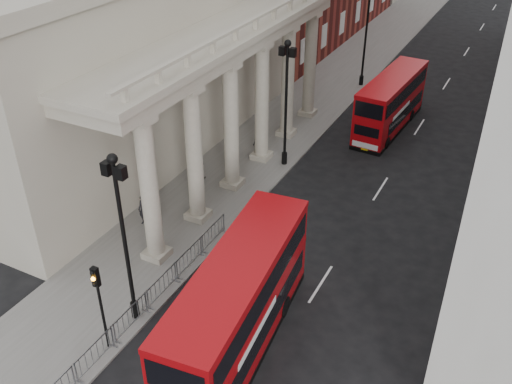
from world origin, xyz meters
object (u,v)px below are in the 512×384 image
at_px(bus_far, 391,102).
at_px(pedestrian_a, 144,210).
at_px(lamp_post_mid, 286,96).
at_px(traffic_light, 98,294).
at_px(pedestrian_c, 259,142).
at_px(bus_near, 239,304).
at_px(pedestrian_b, 198,166).
at_px(lamp_post_north, 366,30).
at_px(lamp_post_south, 123,230).

xyz_separation_m(bus_far, pedestrian_a, (-8.49, -18.63, -1.06)).
distance_m(lamp_post_mid, traffic_light, 18.11).
bearing_deg(bus_far, pedestrian_a, -110.81).
bearing_deg(pedestrian_c, pedestrian_a, -83.14).
relative_size(bus_near, bus_far, 1.13).
bearing_deg(pedestrian_a, bus_near, -34.44).
bearing_deg(bus_near, pedestrian_c, 108.51).
relative_size(pedestrian_b, pedestrian_c, 0.98).
distance_m(traffic_light, pedestrian_a, 9.31).
bearing_deg(pedestrian_b, bus_far, -144.44).
xyz_separation_m(lamp_post_mid, bus_far, (4.50, 8.72, -2.80)).
distance_m(lamp_post_north, bus_far, 9.01).
relative_size(lamp_post_mid, pedestrian_c, 4.65).
bearing_deg(bus_near, lamp_post_south, -177.48).
bearing_deg(lamp_post_north, pedestrian_c, -97.62).
distance_m(traffic_light, bus_far, 27.11).
relative_size(traffic_light, pedestrian_b, 2.46).
height_order(lamp_post_mid, lamp_post_north, same).
height_order(bus_far, pedestrian_c, bus_far).
height_order(lamp_post_mid, pedestrian_b, lamp_post_mid).
xyz_separation_m(lamp_post_mid, bus_near, (4.96, -15.28, -2.54)).
bearing_deg(pedestrian_a, traffic_light, -66.70).
xyz_separation_m(traffic_light, bus_far, (4.40, 26.74, -0.99)).
distance_m(lamp_post_south, lamp_post_north, 32.00).
height_order(lamp_post_mid, pedestrian_c, lamp_post_mid).
bearing_deg(pedestrian_a, bus_far, 62.08).
bearing_deg(bus_near, pedestrian_a, 143.29).
bearing_deg(pedestrian_c, pedestrian_b, -95.51).
bearing_deg(lamp_post_mid, pedestrian_c, 169.33).
relative_size(traffic_light, pedestrian_a, 2.31).
distance_m(lamp_post_south, pedestrian_c, 16.98).
xyz_separation_m(bus_far, pedestrian_c, (-6.59, -8.32, -1.10)).
height_order(lamp_post_mid, pedestrian_a, lamp_post_mid).
distance_m(lamp_post_south, pedestrian_b, 13.06).
bearing_deg(traffic_light, bus_far, 80.65).
distance_m(lamp_post_north, pedestrian_b, 20.97).
height_order(lamp_post_mid, bus_near, lamp_post_mid).
relative_size(bus_near, pedestrian_c, 5.98).
bearing_deg(lamp_post_mid, lamp_post_north, 90.00).
distance_m(lamp_post_south, bus_near, 5.62).
bearing_deg(lamp_post_north, lamp_post_mid, -90.00).
bearing_deg(pedestrian_b, traffic_light, 85.58).
bearing_deg(pedestrian_c, lamp_post_mid, 6.61).
xyz_separation_m(pedestrian_a, pedestrian_c, (1.89, 10.30, -0.04)).
bearing_deg(lamp_post_mid, bus_near, -72.03).
bearing_deg(lamp_post_south, bus_near, 8.22).
bearing_deg(pedestrian_c, lamp_post_south, -65.46).
bearing_deg(pedestrian_b, pedestrian_c, -133.82).
height_order(traffic_light, bus_far, traffic_light).
xyz_separation_m(lamp_post_south, pedestrian_a, (-3.98, 6.09, -3.86)).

